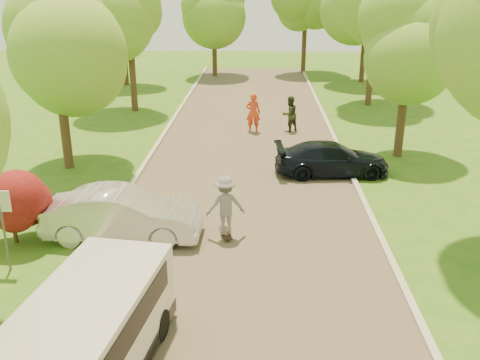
# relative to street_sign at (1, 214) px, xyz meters

# --- Properties ---
(road) EXTENTS (8.00, 60.00, 0.01)m
(road) POSITION_rel_street_sign_xyz_m (5.80, 4.00, -1.56)
(road) COLOR #4C4438
(road) RESTS_ON ground
(curb_left) EXTENTS (0.18, 60.00, 0.12)m
(curb_left) POSITION_rel_street_sign_xyz_m (1.75, 4.00, -1.50)
(curb_left) COLOR #B2AD9E
(curb_left) RESTS_ON ground
(curb_right) EXTENTS (0.18, 60.00, 0.12)m
(curb_right) POSITION_rel_street_sign_xyz_m (9.85, 4.00, -1.50)
(curb_right) COLOR #B2AD9E
(curb_right) RESTS_ON ground
(street_sign) EXTENTS (0.55, 0.06, 2.17)m
(street_sign) POSITION_rel_street_sign_xyz_m (0.00, 0.00, 0.00)
(street_sign) COLOR #59595E
(street_sign) RESTS_ON ground
(red_shrub) EXTENTS (1.70, 1.70, 1.95)m
(red_shrub) POSITION_rel_street_sign_xyz_m (-0.50, 1.50, -0.47)
(red_shrub) COLOR #382619
(red_shrub) RESTS_ON ground
(tree_l_midb) EXTENTS (4.30, 4.20, 6.62)m
(tree_l_midb) POSITION_rel_street_sign_xyz_m (-1.01, 8.00, 3.02)
(tree_l_midb) COLOR #382619
(tree_l_midb) RESTS_ON ground
(tree_l_far) EXTENTS (4.92, 4.80, 7.79)m
(tree_l_far) POSITION_rel_street_sign_xyz_m (-0.59, 18.00, 3.90)
(tree_l_far) COLOR #382619
(tree_l_far) RESTS_ON ground
(tree_r_midb) EXTENTS (4.51, 4.40, 7.01)m
(tree_r_midb) POSITION_rel_street_sign_xyz_m (12.40, 10.00, 3.32)
(tree_r_midb) COLOR #382619
(tree_r_midb) RESTS_ON ground
(tree_r_far) EXTENTS (5.33, 5.20, 8.34)m
(tree_r_far) POSITION_rel_street_sign_xyz_m (13.03, 20.00, 4.27)
(tree_r_far) COLOR #382619
(tree_r_far) RESTS_ON ground
(tree_bg_a) EXTENTS (5.12, 5.00, 7.72)m
(tree_bg_a) POSITION_rel_street_sign_xyz_m (-2.98, 26.00, 3.75)
(tree_bg_a) COLOR #382619
(tree_bg_a) RESTS_ON ground
(tree_bg_b) EXTENTS (5.12, 5.00, 7.95)m
(tree_bg_b) POSITION_rel_street_sign_xyz_m (14.02, 28.00, 3.97)
(tree_bg_b) COLOR #382619
(tree_bg_b) RESTS_ON ground
(tree_bg_c) EXTENTS (4.92, 4.80, 7.33)m
(tree_bg_c) POSITION_rel_street_sign_xyz_m (3.01, 30.00, 3.46)
(tree_bg_c) COLOR #382619
(tree_bg_c) RESTS_ON ground
(tree_bg_d) EXTENTS (5.12, 5.00, 7.72)m
(tree_bg_d) POSITION_rel_street_sign_xyz_m (10.02, 32.00, 3.75)
(tree_bg_d) COLOR #382619
(tree_bg_d) RESTS_ON ground
(minivan) EXTENTS (2.53, 5.03, 1.79)m
(minivan) POSITION_rel_street_sign_xyz_m (3.31, -4.05, -0.62)
(minivan) COLOR silver
(minivan) RESTS_ON ground
(silver_sedan) EXTENTS (4.46, 1.60, 1.46)m
(silver_sedan) POSITION_rel_street_sign_xyz_m (2.50, 1.89, -0.83)
(silver_sedan) COLOR silver
(silver_sedan) RESTS_ON ground
(dark_sedan) EXTENTS (4.42, 2.08, 1.25)m
(dark_sedan) POSITION_rel_street_sign_xyz_m (9.10, 7.57, -0.94)
(dark_sedan) COLOR black
(dark_sedan) RESTS_ON ground
(longboard) EXTENTS (0.45, 0.93, 0.10)m
(longboard) POSITION_rel_street_sign_xyz_m (5.41, 2.11, -1.47)
(longboard) COLOR black
(longboard) RESTS_ON ground
(skateboarder) EXTENTS (1.24, 0.89, 1.74)m
(skateboarder) POSITION_rel_street_sign_xyz_m (5.41, 2.11, -0.58)
(skateboarder) COLOR slate
(skateboarder) RESTS_ON longboard
(person_striped) EXTENTS (0.71, 0.48, 1.91)m
(person_striped) POSITION_rel_street_sign_xyz_m (6.02, 13.63, -0.61)
(person_striped) COLOR red
(person_striped) RESTS_ON ground
(person_olive) EXTENTS (1.08, 1.04, 1.76)m
(person_olive) POSITION_rel_street_sign_xyz_m (7.80, 13.71, -0.69)
(person_olive) COLOR #262D1B
(person_olive) RESTS_ON ground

